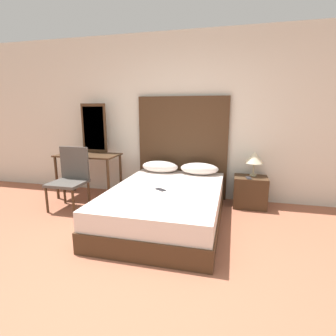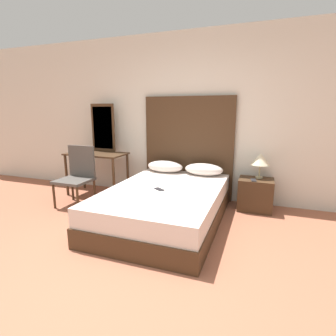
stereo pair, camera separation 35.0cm
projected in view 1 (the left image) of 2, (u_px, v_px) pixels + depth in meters
The scene contains 13 objects.
ground_plane at pixel (125, 293), 2.15m from camera, with size 16.00×16.00×0.00m, color #9E5B42.
wall_back at pixel (186, 118), 4.36m from camera, with size 10.00×0.06×2.70m.
bed at pixel (166, 205), 3.51m from camera, with size 1.43×2.13×0.46m.
headboard at pixel (182, 148), 4.41m from camera, with size 1.50×0.05×1.70m.
pillow_left at pixel (160, 167), 4.33m from camera, with size 0.60×0.30×0.19m.
pillow_right at pixel (199, 169), 4.18m from camera, with size 0.60×0.30×0.19m.
phone_on_bed at pixel (161, 190), 3.38m from camera, with size 0.16×0.14×0.01m.
nightstand at pixel (250, 192), 4.05m from camera, with size 0.50×0.40×0.48m.
table_lamp at pixel (254, 158), 4.01m from camera, with size 0.27×0.27×0.37m.
phone_on_nightstand at pixel (249, 178), 3.92m from camera, with size 0.09×0.16×0.01m.
vanity_desk at pixel (88, 161), 4.45m from camera, with size 1.03×0.55×0.74m.
vanity_mirror at pixel (94, 128), 4.57m from camera, with size 0.46×0.03×0.84m.
chair at pixel (71, 175), 3.98m from camera, with size 0.50×0.47×0.92m.
Camera 1 is at (0.80, -1.73, 1.47)m, focal length 28.00 mm.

